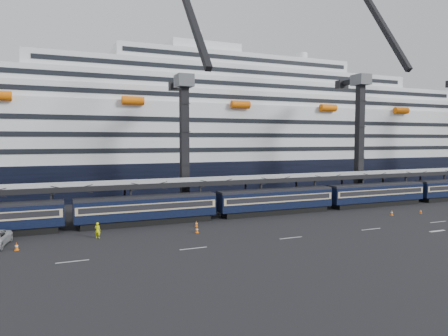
% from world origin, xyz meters
% --- Properties ---
extents(ground, '(260.00, 260.00, 0.00)m').
position_xyz_m(ground, '(0.00, 0.00, 0.00)').
color(ground, black).
rests_on(ground, ground).
extents(lane_markings, '(111.00, 4.27, 0.02)m').
position_xyz_m(lane_markings, '(8.15, -5.23, 0.01)').
color(lane_markings, beige).
rests_on(lane_markings, ground).
extents(train, '(133.05, 3.00, 4.05)m').
position_xyz_m(train, '(-4.65, 10.00, 2.20)').
color(train, black).
rests_on(train, ground).
extents(canopy, '(130.00, 6.25, 5.53)m').
position_xyz_m(canopy, '(0.00, 14.00, 5.25)').
color(canopy, '#95989D').
rests_on(canopy, ground).
extents(cruise_ship, '(214.09, 28.84, 34.00)m').
position_xyz_m(cruise_ship, '(-1.08, 45.99, 12.34)').
color(cruise_ship, black).
rests_on(cruise_ship, ground).
extents(crane_dark_near, '(4.50, 17.75, 35.08)m').
position_xyz_m(crane_dark_near, '(-20.00, 18.59, 11.93)').
color(crane_dark_near, '#474A4E').
rests_on(crane_dark_near, ground).
extents(crane_dark_mid, '(4.50, 18.24, 39.64)m').
position_xyz_m(crane_dark_mid, '(15.00, 17.59, 13.36)').
color(crane_dark_mid, '#474A4E').
rests_on(crane_dark_mid, ground).
extents(worker, '(0.81, 0.72, 1.86)m').
position_xyz_m(worker, '(-34.99, 4.55, 0.93)').
color(worker, '#F4FF0D').
rests_on(worker, ground).
extents(traffic_cone_a, '(0.43, 0.43, 0.87)m').
position_xyz_m(traffic_cone_a, '(-43.26, 2.36, 0.43)').
color(traffic_cone_a, orange).
rests_on(traffic_cone_a, ground).
extents(traffic_cone_b, '(0.41, 0.41, 0.82)m').
position_xyz_m(traffic_cone_b, '(-23.38, 2.65, 0.41)').
color(traffic_cone_b, orange).
rests_on(traffic_cone_b, ground).
extents(traffic_cone_c, '(0.39, 0.39, 0.78)m').
position_xyz_m(traffic_cone_c, '(-22.31, 6.09, 0.38)').
color(traffic_cone_c, orange).
rests_on(traffic_cone_c, ground).
extents(traffic_cone_d, '(0.42, 0.42, 0.83)m').
position_xyz_m(traffic_cone_d, '(7.82, 2.30, 0.41)').
color(traffic_cone_d, orange).
rests_on(traffic_cone_d, ground).
extents(traffic_cone_e, '(0.34, 0.34, 0.67)m').
position_xyz_m(traffic_cone_e, '(13.19, 1.74, 0.33)').
color(traffic_cone_e, orange).
rests_on(traffic_cone_e, ground).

